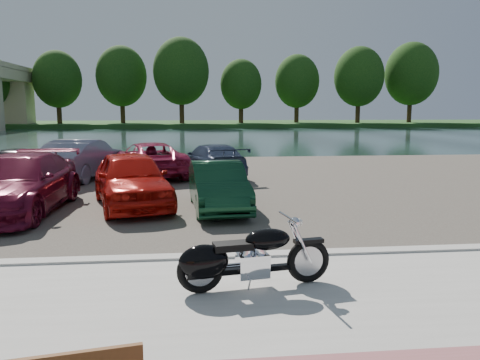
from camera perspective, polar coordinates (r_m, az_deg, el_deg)
The scene contains 15 objects.
ground at distance 6.84m, azimuth 8.95°, elevation -14.81°, with size 200.00×200.00×0.00m, color #595447.
promenade at distance 5.95m, azimuth 11.55°, elevation -18.10°, with size 60.00×6.00×0.10m, color #ADABA3.
kerb at distance 8.64m, azimuth 5.53°, elevation -9.19°, with size 60.00×0.30×0.14m, color #ADABA3.
parking_lot at distance 17.34m, azimuth -0.37°, elevation -0.28°, with size 60.00×18.00×0.04m, color #48403A.
river at distance 46.16m, azimuth -3.89°, elevation 5.26°, with size 120.00×40.00×0.00m, color #1A2F2A.
far_bank at distance 78.11m, azimuth -4.76°, elevation 6.85°, with size 120.00×24.00×0.60m, color #1C4217.
far_trees at distance 72.25m, azimuth -1.18°, elevation 12.44°, with size 70.25×10.68×12.52m.
motorcycle at distance 6.88m, azimuth 0.17°, elevation -9.54°, with size 2.32×0.79×1.05m.
car_3 at distance 13.34m, azimuth -25.37°, elevation -0.44°, with size 2.12×5.22×1.51m, color maroon.
car_4 at distance 13.22m, azimuth -13.11°, elevation 0.11°, with size 1.80×4.46×1.52m, color #BB130C.
car_5 at distance 12.49m, azimuth -2.70°, elevation -0.74°, with size 1.34×3.85×1.27m, color #0F371F.
car_8 at distance 19.84m, azimuth -25.66°, elevation 1.93°, with size 1.52×3.77×1.28m, color black.
car_9 at distance 19.02m, azimuth -18.61°, elevation 2.45°, with size 1.62×4.65×1.53m, color slate.
car_10 at distance 18.94m, azimuth -11.01°, elevation 2.48°, with size 2.28×4.95×1.38m, color maroon.
car_11 at distance 18.84m, azimuth -3.38°, elevation 2.47°, with size 1.81×4.46×1.29m, color #28344E.
Camera 1 is at (-1.66, -6.05, 2.71)m, focal length 35.00 mm.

